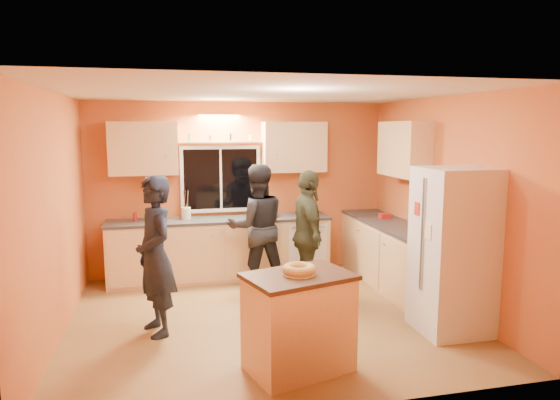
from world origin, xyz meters
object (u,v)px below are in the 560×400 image
object	(u,v)px
person_left	(155,256)
person_center	(257,227)
person_right	(308,235)
refrigerator	(453,251)
island	(299,322)

from	to	relation	value
person_left	person_center	world-z (taller)	person_center
person_left	person_right	world-z (taller)	person_left
person_left	person_center	bearing A→B (deg)	114.97
person_left	person_right	distance (m)	2.06
refrigerator	island	distance (m)	1.97
refrigerator	person_left	xyz separation A→B (m)	(-3.14, 0.66, -0.04)
island	person_center	bearing A→B (deg)	72.07
refrigerator	person_center	xyz separation A→B (m)	(-1.80, 1.95, -0.04)
refrigerator	person_right	size ratio (longest dim) A/B	1.07
refrigerator	island	world-z (taller)	refrigerator
refrigerator	person_center	size ratio (longest dim) A/B	1.04
refrigerator	person_right	world-z (taller)	refrigerator
island	person_right	size ratio (longest dim) A/B	0.64
person_left	person_center	size ratio (longest dim) A/B	1.00
refrigerator	person_left	distance (m)	3.21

